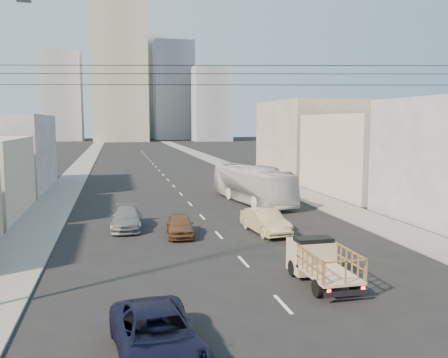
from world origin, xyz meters
name	(u,v)px	position (x,y,z in m)	size (l,w,h in m)	color
ground	(302,325)	(0.00, 0.00, 0.00)	(420.00, 420.00, 0.00)	black
sidewalk_left	(84,164)	(-11.75, 70.00, 0.06)	(3.50, 180.00, 0.12)	gray
sidewalk_right	(216,161)	(11.75, 70.00, 0.06)	(3.50, 180.00, 0.12)	gray
lane_dashes	(161,173)	(0.00, 53.00, 0.01)	(0.15, 104.00, 0.01)	silver
flatbed_pickup	(321,259)	(2.53, 4.02, 1.09)	(1.95, 4.41, 1.90)	tan
navy_pickup	(157,336)	(-5.28, -1.31, 0.75)	(2.50, 5.42, 1.51)	black
city_bus	(252,184)	(5.59, 25.48, 1.67)	(2.80, 11.97, 3.33)	silver
sedan_brown	(180,225)	(-2.46, 14.41, 0.69)	(1.64, 4.07, 1.39)	brown
sedan_tan	(265,221)	(3.09, 13.86, 0.80)	(1.69, 4.84, 1.60)	tan
sedan_grey	(127,218)	(-5.73, 17.18, 0.71)	(2.00, 4.92, 1.43)	slate
overhead_wires	(291,75)	(0.00, 1.50, 8.97)	(23.01, 5.02, 0.72)	black
bldg_right_mid	(377,154)	(19.50, 28.00, 4.00)	(11.00, 14.00, 8.00)	#BCAE97
bldg_right_far	(317,139)	(20.00, 44.00, 5.00)	(12.00, 16.00, 10.00)	gray
high_rise_tower	(119,61)	(-4.00, 170.00, 30.00)	(20.00, 20.00, 60.00)	tan
midrise_ne	(173,91)	(18.00, 185.00, 20.00)	(16.00, 16.00, 40.00)	gray
midrise_nw	(62,97)	(-26.00, 180.00, 17.00)	(15.00, 15.00, 34.00)	gray
midrise_back	(142,88)	(6.00, 200.00, 22.00)	(18.00, 18.00, 44.00)	gray
midrise_east	(211,104)	(30.00, 165.00, 14.00)	(14.00, 14.00, 28.00)	gray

